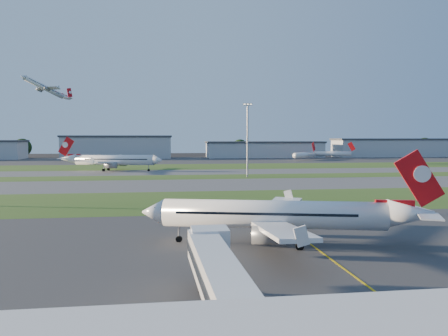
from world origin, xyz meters
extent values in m
plane|color=black|center=(0.00, 0.00, 0.00)|extent=(700.00, 700.00, 0.00)
cube|color=#333335|center=(0.00, 0.00, 0.01)|extent=(300.00, 70.00, 0.01)
cube|color=#30521B|center=(0.00, 52.00, 0.01)|extent=(300.00, 34.00, 0.01)
cube|color=#515154|center=(0.00, 85.00, 0.01)|extent=(300.00, 32.00, 0.01)
cube|color=#30521B|center=(0.00, 110.00, 0.01)|extent=(300.00, 18.00, 0.01)
cube|color=#515154|center=(0.00, 132.00, 0.01)|extent=(300.00, 26.00, 0.01)
cube|color=#30521B|center=(0.00, 165.00, 0.01)|extent=(300.00, 40.00, 0.01)
cube|color=#333335|center=(0.00, 225.00, 0.01)|extent=(400.00, 80.00, 0.01)
cube|color=gold|center=(5.00, 0.00, 0.00)|extent=(0.25, 60.00, 0.02)
cube|color=white|center=(-9.80, -14.00, 4.00)|extent=(3.44, 24.08, 2.60)
cube|color=black|center=(-9.80, -14.00, 4.00)|extent=(3.59, 24.08, 0.80)
cube|color=white|center=(-9.50, -2.60, 4.00)|extent=(3.40, 3.00, 3.00)
cylinder|color=gray|center=(-9.50, -4.50, 1.60)|extent=(0.70, 0.70, 3.20)
cube|color=black|center=(-9.50, -4.50, 0.35)|extent=(2.20, 1.20, 0.70)
cylinder|color=white|center=(0.12, 11.97, 3.98)|extent=(28.46, 10.22, 3.60)
cube|color=red|center=(17.61, 7.71, 8.81)|extent=(6.05, 1.78, 7.17)
cube|color=white|center=(-0.75, 4.39, 3.50)|extent=(4.34, 14.23, 1.46)
cube|color=white|center=(2.84, 19.11, 3.50)|extent=(10.38, 14.56, 1.46)
cylinder|color=gray|center=(-1.64, 6.75, 2.46)|extent=(4.38, 3.06, 2.18)
cylinder|color=gray|center=(0.96, 17.42, 2.46)|extent=(4.38, 3.06, 2.18)
cylinder|color=white|center=(-34.30, 142.50, 4.59)|extent=(32.93, 11.27, 4.16)
cube|color=red|center=(-54.58, 147.07, 10.17)|extent=(7.01, 1.93, 8.28)
cube|color=white|center=(-33.45, 151.28, 4.05)|extent=(5.29, 16.52, 1.69)
cube|color=white|center=(-37.30, 134.20, 4.05)|extent=(11.77, 16.87, 1.69)
cylinder|color=gray|center=(-32.38, 148.57, 2.84)|extent=(5.04, 3.47, 2.52)
cylinder|color=gray|center=(-35.17, 136.19, 2.84)|extent=(5.04, 3.47, 2.52)
cylinder|color=white|center=(-80.00, 214.11, 41.69)|extent=(19.35, 17.34, 2.92)
cube|color=red|center=(-68.96, 223.69, 45.62)|extent=(3.95, 3.48, 5.82)
cube|color=white|center=(-75.38, 209.96, 41.31)|extent=(11.44, 9.46, 1.19)
cube|color=white|center=(-83.46, 219.26, 41.31)|extent=(8.32, 11.86, 1.19)
cylinder|color=gray|center=(-77.36, 210.48, 40.46)|extent=(3.60, 3.46, 1.77)
cylinder|color=gray|center=(-83.22, 217.22, 40.46)|extent=(3.60, 3.46, 1.77)
cylinder|color=white|center=(71.28, 216.60, 3.20)|extent=(20.29, 20.99, 3.20)
cube|color=red|center=(80.27, 225.99, 8.00)|extent=(3.80, 3.95, 6.16)
cylinder|color=white|center=(95.33, 234.60, 3.20)|extent=(25.18, 13.10, 3.20)
cube|color=red|center=(107.30, 229.52, 8.00)|extent=(4.88, 2.30, 6.16)
cylinder|color=gray|center=(15.00, 108.00, 12.50)|extent=(0.60, 0.60, 25.00)
cube|color=gray|center=(15.00, 108.00, 25.40)|extent=(3.20, 0.50, 0.80)
cube|color=#FFF2CC|center=(15.00, 108.00, 25.40)|extent=(2.80, 0.70, 0.35)
cube|color=#9DA1A5|center=(-45.00, 255.00, 7.00)|extent=(70.00, 22.00, 14.00)
cube|color=#383A3F|center=(-45.00, 255.00, 14.60)|extent=(71.40, 23.00, 1.20)
cube|color=#9DA1A5|center=(55.00, 255.00, 5.00)|extent=(80.00, 22.00, 10.00)
cube|color=#383A3F|center=(55.00, 255.00, 10.60)|extent=(81.60, 23.00, 1.20)
cube|color=#9DA1A5|center=(155.00, 255.00, 6.00)|extent=(95.00, 22.00, 12.00)
cube|color=#383A3F|center=(155.00, 255.00, 12.60)|extent=(96.90, 23.00, 1.20)
cylinder|color=black|center=(-110.00, 270.00, 2.20)|extent=(1.00, 1.00, 4.40)
sphere|color=black|center=(-110.00, 270.00, 7.15)|extent=(12.10, 12.10, 12.10)
cylinder|color=black|center=(-20.00, 266.00, 1.80)|extent=(1.00, 1.00, 3.60)
sphere|color=black|center=(-20.00, 266.00, 5.85)|extent=(9.90, 9.90, 9.90)
cylinder|color=black|center=(40.00, 269.00, 2.10)|extent=(1.00, 1.00, 4.20)
sphere|color=black|center=(40.00, 269.00, 6.83)|extent=(11.55, 11.55, 11.55)
cylinder|color=black|center=(115.00, 267.00, 1.90)|extent=(1.00, 1.00, 3.80)
sphere|color=black|center=(115.00, 267.00, 6.17)|extent=(10.45, 10.45, 10.45)
cylinder|color=black|center=(185.00, 271.00, 2.30)|extent=(1.00, 1.00, 4.60)
sphere|color=black|center=(185.00, 271.00, 7.48)|extent=(12.65, 12.65, 12.65)
camera|label=1|loc=(-13.51, -42.30, 13.85)|focal=35.00mm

